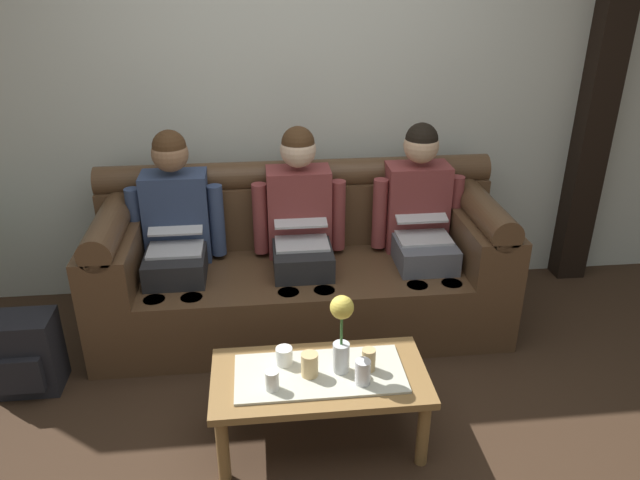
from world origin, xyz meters
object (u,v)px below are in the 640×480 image
(couch, at_px, (301,267))
(cup_near_left, at_px, (284,356))
(cup_near_right, at_px, (369,360))
(person_right, at_px, (420,218))
(coffee_table, at_px, (320,383))
(backpack_left, at_px, (26,354))
(cup_far_right, at_px, (310,365))
(person_middle, at_px, (300,224))
(cup_far_left, at_px, (363,372))
(flower_vase, at_px, (342,329))
(cup_far_center, at_px, (272,380))
(person_left, at_px, (176,229))

(couch, bearing_deg, cup_near_left, -98.95)
(couch, distance_m, cup_near_right, 1.10)
(person_right, bearing_deg, cup_near_right, -115.21)
(coffee_table, height_order, backpack_left, backpack_left)
(cup_far_right, bearing_deg, person_middle, 87.52)
(cup_far_left, bearing_deg, cup_near_left, 152.42)
(person_middle, xyz_separation_m, flower_vase, (0.10, -1.07, -0.04))
(person_middle, distance_m, cup_far_center, 1.21)
(person_left, distance_m, cup_far_right, 1.30)
(cup_near_left, xyz_separation_m, cup_far_center, (-0.06, -0.18, 0.00))
(person_right, relative_size, coffee_table, 1.24)
(person_middle, distance_m, coffee_table, 1.12)
(person_right, bearing_deg, backpack_left, -166.61)
(backpack_left, bearing_deg, flower_vase, -18.80)
(backpack_left, bearing_deg, cup_near_right, -17.62)
(person_left, relative_size, cup_near_left, 14.56)
(person_right, xyz_separation_m, cup_near_left, (-0.88, -0.99, -0.23))
(coffee_table, bearing_deg, cup_near_left, 151.38)
(backpack_left, bearing_deg, cup_far_left, -20.81)
(person_middle, bearing_deg, cup_near_right, -78.22)
(cup_near_right, relative_size, cup_far_center, 1.15)
(couch, xyz_separation_m, person_middle, (0.00, -0.00, 0.29))
(person_right, distance_m, cup_far_center, 1.52)
(cup_near_right, bearing_deg, coffee_table, -179.93)
(cup_near_left, xyz_separation_m, backpack_left, (-1.33, 0.46, -0.22))
(cup_far_center, bearing_deg, cup_near_right, 11.94)
(couch, distance_m, person_middle, 0.29)
(person_left, bearing_deg, person_middle, -0.02)
(person_right, xyz_separation_m, cup_far_right, (-0.77, -1.08, -0.21))
(couch, height_order, person_right, person_right)
(person_middle, xyz_separation_m, cup_far_right, (-0.05, -1.08, -0.21))
(person_left, height_order, cup_near_left, person_left)
(person_right, relative_size, cup_far_left, 10.47)
(backpack_left, bearing_deg, cup_near_left, -19.00)
(cup_far_left, height_order, backpack_left, cup_far_left)
(person_left, distance_m, cup_near_right, 1.45)
(cup_far_right, bearing_deg, person_right, 54.43)
(couch, bearing_deg, coffee_table, -90.00)
(cup_near_right, bearing_deg, person_left, 131.59)
(person_right, xyz_separation_m, cup_near_right, (-0.50, -1.07, -0.22))
(person_middle, xyz_separation_m, person_right, (0.73, 0.00, -0.00))
(flower_vase, relative_size, cup_near_left, 4.65)
(person_right, height_order, cup_near_right, person_right)
(coffee_table, distance_m, cup_far_center, 0.26)
(person_left, relative_size, cup_far_right, 10.86)
(cup_far_center, bearing_deg, cup_near_left, 70.65)
(person_left, bearing_deg, flower_vase, -52.31)
(coffee_table, relative_size, backpack_left, 2.29)
(couch, bearing_deg, person_middle, -90.00)
(person_right, height_order, cup_far_center, person_right)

